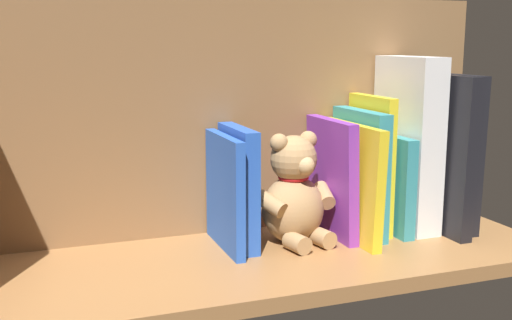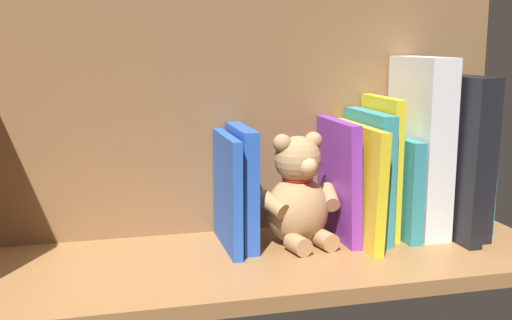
{
  "view_description": "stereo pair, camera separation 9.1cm",
  "coord_description": "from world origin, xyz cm",
  "views": [
    {
      "loc": [
        30.99,
        84.46,
        31.51
      ],
      "look_at": [
        0.0,
        0.0,
        14.41
      ],
      "focal_mm": 44.23,
      "sensor_mm": 36.0,
      "label": 1
    },
    {
      "loc": [
        22.26,
        87.17,
        31.51
      ],
      "look_at": [
        0.0,
        0.0,
        14.41
      ],
      "focal_mm": 44.23,
      "sensor_mm": 36.0,
      "label": 2
    }
  ],
  "objects": [
    {
      "name": "book_1",
      "position": [
        -36.09,
        -4.06,
        13.01
      ],
      "size": [
        2.87,
        17.02,
        26.06
      ],
      "primitive_type": "cube",
      "rotation": [
        0.0,
        -0.01,
        0.0
      ],
      "color": "black",
      "rests_on": "ground_plane"
    },
    {
      "name": "book_4",
      "position": [
        -22.63,
        -6.06,
        11.3
      ],
      "size": [
        1.63,
        13.02,
        22.59
      ],
      "primitive_type": "cube",
      "color": "yellow",
      "rests_on": "ground_plane"
    },
    {
      "name": "teddy_bear",
      "position": [
        -7.71,
        -3.59,
        7.74
      ],
      "size": [
        13.98,
        12.65,
        17.59
      ],
      "rotation": [
        0.0,
        0.0,
        0.21
      ],
      "color": "tan",
      "rests_on": "ground_plane"
    },
    {
      "name": "book_6",
      "position": [
        -17.31,
        -3.16,
        9.29
      ],
      "size": [
        2.22,
        18.82,
        18.62
      ],
      "primitive_type": "cube",
      "rotation": [
        0.0,
        -0.03,
        0.0
      ],
      "color": "yellow",
      "rests_on": "ground_plane"
    },
    {
      "name": "dictionary_thick_white",
      "position": [
        -29.07,
        -5.08,
        14.47
      ],
      "size": [
        4.73,
        14.77,
        28.94
      ],
      "primitive_type": "cube",
      "color": "white",
      "rests_on": "ground_plane"
    },
    {
      "name": "shelf_back_panel",
      "position": [
        0.0,
        -13.72,
        19.29
      ],
      "size": [
        91.27,
        1.5,
        38.59
      ],
      "primitive_type": "cube",
      "color": "brown",
      "rests_on": "ground_plane"
    },
    {
      "name": "book_0",
      "position": [
        -38.96,
        -5.88,
        12.52
      ],
      "size": [
        2.0,
        13.39,
        25.03
      ],
      "primitive_type": "cube",
      "color": "teal",
      "rests_on": "ground_plane"
    },
    {
      "name": "ground_plane",
      "position": [
        0.0,
        0.0,
        -1.1
      ],
      "size": [
        91.27,
        31.94,
        2.2
      ],
      "primitive_type": "cube",
      "color": "#9E6B3D"
    },
    {
      "name": "book_9",
      "position": [
        3.33,
        -4.82,
        8.78
      ],
      "size": [
        1.46,
        15.5,
        17.55
      ],
      "primitive_type": "cube",
      "color": "blue",
      "rests_on": "ground_plane"
    },
    {
      "name": "book_2",
      "position": [
        -33.14,
        -2.99,
        13.03
      ],
      "size": [
        2.57,
        19.17,
        26.09
      ],
      "primitive_type": "cube",
      "rotation": [
        0.0,
        -0.02,
        0.0
      ],
      "color": "black",
      "rests_on": "ground_plane"
    },
    {
      "name": "book_8",
      "position": [
        0.81,
        -5.74,
        9.27
      ],
      "size": [
        2.35,
        13.66,
        18.53
      ],
      "primitive_type": "cube",
      "color": "blue",
      "rests_on": "ground_plane"
    },
    {
      "name": "book_5",
      "position": [
        -19.98,
        -4.91,
        10.22
      ],
      "size": [
        2.45,
        15.33,
        20.43
      ],
      "primitive_type": "cube",
      "color": "teal",
      "rests_on": "ground_plane"
    },
    {
      "name": "book_3",
      "position": [
        -25.08,
        -4.95,
        8.12
      ],
      "size": [
        2.05,
        15.23,
        16.24
      ],
      "primitive_type": "cube",
      "color": "teal",
      "rests_on": "ground_plane"
    },
    {
      "name": "book_7",
      "position": [
        -14.99,
        -5.09,
        9.57
      ],
      "size": [
        2.46,
        14.96,
        19.2
      ],
      "primitive_type": "cube",
      "rotation": [
        0.0,
        0.04,
        0.0
      ],
      "color": "purple",
      "rests_on": "ground_plane"
    }
  ]
}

